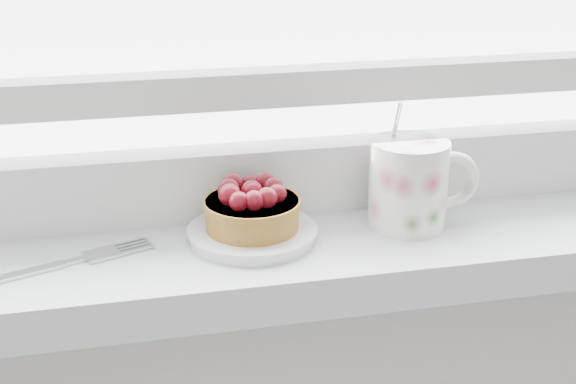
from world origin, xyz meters
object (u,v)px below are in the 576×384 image
object	(u,v)px
saucer	(253,234)
fork	(44,268)
floral_mug	(411,182)
raspberry_tart	(252,207)

from	to	relation	value
saucer	fork	bearing A→B (deg)	-173.07
floral_mug	fork	size ratio (longest dim) A/B	0.65
saucer	raspberry_tart	bearing A→B (deg)	143.04
raspberry_tart	fork	xyz separation A→B (m)	(-0.19, -0.02, -0.03)
raspberry_tart	floral_mug	size ratio (longest dim) A/B	0.74
saucer	floral_mug	xyz separation A→B (m)	(0.16, 0.00, 0.04)
saucer	fork	world-z (taller)	saucer
saucer	fork	xyz separation A→B (m)	(-0.19, -0.02, -0.00)
raspberry_tart	fork	world-z (taller)	raspberry_tart
floral_mug	raspberry_tart	bearing A→B (deg)	179.94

